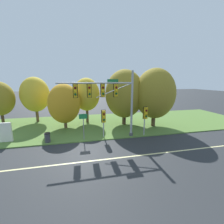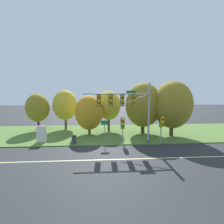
{
  "view_description": "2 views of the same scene",
  "coord_description": "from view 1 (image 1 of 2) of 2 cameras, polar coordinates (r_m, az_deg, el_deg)",
  "views": [
    {
      "loc": [
        -0.26,
        -11.56,
        5.97
      ],
      "look_at": [
        3.19,
        3.85,
        2.61
      ],
      "focal_mm": 24.0,
      "sensor_mm": 36.0,
      "label": 1
    },
    {
      "loc": [
        -0.19,
        -13.58,
        5.43
      ],
      "look_at": [
        0.98,
        4.0,
        3.58
      ],
      "focal_mm": 24.0,
      "sensor_mm": 36.0,
      "label": 2
    }
  ],
  "objects": [
    {
      "name": "tree_right_far",
      "position": [
        19.73,
        15.99,
        6.73
      ],
      "size": [
        5.03,
        5.03,
        7.37
      ],
      "color": "#4C3823",
      "rests_on": "grass_verge"
    },
    {
      "name": "tree_left_of_mast",
      "position": [
        23.61,
        -27.25,
        5.91
      ],
      "size": [
        3.87,
        3.87,
        6.33
      ],
      "color": "brown",
      "rests_on": "grass_verge"
    },
    {
      "name": "grass_verge",
      "position": [
        20.68,
        -11.41,
        -4.87
      ],
      "size": [
        48.0,
        11.5,
        0.1
      ],
      "primitive_type": "cube",
      "color": "#517533",
      "rests_on": "ground"
    },
    {
      "name": "tree_behind_signpost",
      "position": [
        19.2,
        -17.74,
        3.03
      ],
      "size": [
        3.86,
        3.86,
        5.48
      ],
      "color": "brown",
      "rests_on": "grass_verge"
    },
    {
      "name": "tree_tall_centre",
      "position": [
        19.84,
        4.77,
        6.86
      ],
      "size": [
        5.03,
        5.03,
        7.26
      ],
      "color": "#423021",
      "rests_on": "grass_verge"
    },
    {
      "name": "pedestrian_signal_near_kerb",
      "position": [
        16.17,
        12.61,
        -1.05
      ],
      "size": [
        0.46,
        0.55,
        3.16
      ],
      "color": "#9EA0A5",
      "rests_on": "grass_verge"
    },
    {
      "name": "route_sign_post",
      "position": [
        15.12,
        -10.85,
        -3.9
      ],
      "size": [
        0.82,
        0.08,
        2.69
      ],
      "color": "slate",
      "rests_on": "grass_verge"
    },
    {
      "name": "traffic_signal_mast",
      "position": [
        14.89,
        -1.51,
        6.37
      ],
      "size": [
        7.56,
        0.49,
        6.84
      ],
      "color": "#9EA0A5",
      "rests_on": "grass_verge"
    },
    {
      "name": "lane_stripe",
      "position": [
        11.96,
        -10.2,
        -18.12
      ],
      "size": [
        36.0,
        0.16,
        0.01
      ],
      "primitive_type": "cube",
      "color": "beige",
      "rests_on": "ground"
    },
    {
      "name": "info_kiosk",
      "position": [
        17.84,
        -35.48,
        -6.32
      ],
      "size": [
        1.1,
        0.24,
        1.9
      ],
      "color": "silver",
      "rests_on": "grass_verge"
    },
    {
      "name": "tree_mid_verge",
      "position": [
        21.12,
        -9.66,
        6.55
      ],
      "size": [
        3.62,
        3.62,
        6.2
      ],
      "color": "#4C3823",
      "rests_on": "grass_verge"
    },
    {
      "name": "tree_nearest_road",
      "position": [
        24.09,
        -36.96,
        4.07
      ],
      "size": [
        3.48,
        3.48,
        5.74
      ],
      "color": "#423021",
      "rests_on": "grass_verge"
    },
    {
      "name": "pedestrian_signal_further_along",
      "position": [
        15.36,
        -3.18,
        -2.29
      ],
      "size": [
        0.46,
        0.55,
        2.91
      ],
      "color": "#9EA0A5",
      "rests_on": "grass_verge"
    },
    {
      "name": "ground_plane",
      "position": [
        13.01,
        -10.45,
        -15.51
      ],
      "size": [
        160.0,
        160.0,
        0.0
      ],
      "primitive_type": "plane",
      "color": "#282B2D"
    },
    {
      "name": "trash_bin",
      "position": [
        15.9,
        -23.39,
        -8.87
      ],
      "size": [
        0.56,
        0.56,
        0.93
      ],
      "color": "#38383D",
      "rests_on": "grass_verge"
    }
  ]
}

